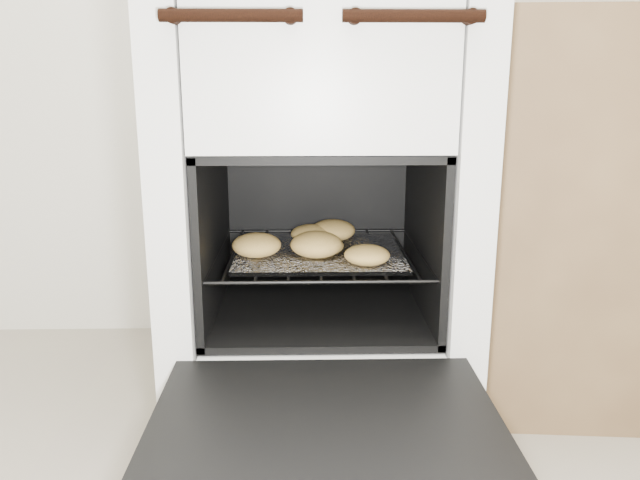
# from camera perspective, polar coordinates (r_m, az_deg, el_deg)

# --- Properties ---
(stove) EXTENTS (0.67, 0.74, 1.02)m
(stove) POSITION_cam_1_polar(r_m,az_deg,el_deg) (1.51, -0.15, 3.56)
(stove) COLOR silver
(stove) RESTS_ON ground
(oven_door) EXTENTS (0.60, 0.47, 0.04)m
(oven_door) POSITION_cam_1_polar(r_m,az_deg,el_deg) (1.07, 0.54, -16.95)
(oven_door) COLOR black
(oven_door) RESTS_ON stove
(oven_rack) EXTENTS (0.48, 0.47, 0.01)m
(oven_rack) POSITION_cam_1_polar(r_m,az_deg,el_deg) (1.46, -0.08, -1.18)
(oven_rack) COLOR black
(oven_rack) RESTS_ON stove
(foil_sheet) EXTENTS (0.38, 0.33, 0.01)m
(foil_sheet) POSITION_cam_1_polar(r_m,az_deg,el_deg) (1.44, -0.06, -1.16)
(foil_sheet) COLOR white
(foil_sheet) RESTS_ON oven_rack
(baked_rolls) EXTENTS (0.37, 0.35, 0.06)m
(baked_rolls) POSITION_cam_1_polar(r_m,az_deg,el_deg) (1.42, -0.52, -0.12)
(baked_rolls) COLOR tan
(baked_rolls) RESTS_ON foil_sheet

